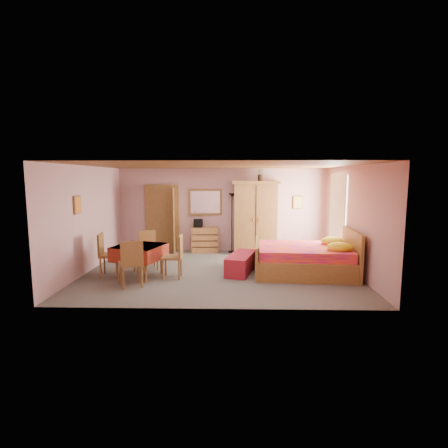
{
  "coord_description": "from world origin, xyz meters",
  "views": [
    {
      "loc": [
        0.32,
        -8.44,
        2.31
      ],
      "look_at": [
        0.1,
        0.3,
        1.15
      ],
      "focal_mm": 28.0,
      "sensor_mm": 36.0,
      "label": 1
    }
  ],
  "objects_px": {
    "chest_of_drawers": "(205,240)",
    "wardrobe": "(255,217)",
    "chair_south": "(131,263)",
    "chair_east": "(172,257)",
    "bed": "(303,251)",
    "chair_west": "(110,255)",
    "floor_lamp": "(232,223)",
    "wall_mirror": "(205,202)",
    "chair_north": "(149,250)",
    "dining_table": "(140,261)",
    "sunflower_vase": "(260,172)",
    "bench": "(241,263)",
    "stereo": "(198,223)"
  },
  "relations": [
    {
      "from": "stereo",
      "to": "wardrobe",
      "type": "relative_size",
      "value": 0.12
    },
    {
      "from": "chair_south",
      "to": "chair_east",
      "type": "bearing_deg",
      "value": 16.27
    },
    {
      "from": "sunflower_vase",
      "to": "chair_west",
      "type": "height_order",
      "value": "sunflower_vase"
    },
    {
      "from": "floor_lamp",
      "to": "wall_mirror",
      "type": "bearing_deg",
      "value": 165.35
    },
    {
      "from": "wall_mirror",
      "to": "chest_of_drawers",
      "type": "bearing_deg",
      "value": -92.84
    },
    {
      "from": "chest_of_drawers",
      "to": "chair_south",
      "type": "distance_m",
      "value": 3.75
    },
    {
      "from": "chest_of_drawers",
      "to": "wardrobe",
      "type": "bearing_deg",
      "value": -7.38
    },
    {
      "from": "chair_west",
      "to": "chair_east",
      "type": "height_order",
      "value": "chair_west"
    },
    {
      "from": "wall_mirror",
      "to": "chair_north",
      "type": "bearing_deg",
      "value": -121.35
    },
    {
      "from": "chest_of_drawers",
      "to": "sunflower_vase",
      "type": "relative_size",
      "value": 1.55
    },
    {
      "from": "dining_table",
      "to": "chair_east",
      "type": "xyz_separation_m",
      "value": [
        0.78,
        -0.07,
        0.12
      ]
    },
    {
      "from": "wall_mirror",
      "to": "chair_west",
      "type": "distance_m",
      "value": 3.71
    },
    {
      "from": "wardrobe",
      "to": "dining_table",
      "type": "distance_m",
      "value": 3.98
    },
    {
      "from": "wardrobe",
      "to": "chair_north",
      "type": "distance_m",
      "value": 3.5
    },
    {
      "from": "bench",
      "to": "chair_north",
      "type": "distance_m",
      "value": 2.36
    },
    {
      "from": "chest_of_drawers",
      "to": "bench",
      "type": "relative_size",
      "value": 0.61
    },
    {
      "from": "stereo",
      "to": "floor_lamp",
      "type": "relative_size",
      "value": 0.15
    },
    {
      "from": "wall_mirror",
      "to": "bench",
      "type": "relative_size",
      "value": 0.78
    },
    {
      "from": "sunflower_vase",
      "to": "chair_south",
      "type": "height_order",
      "value": "sunflower_vase"
    },
    {
      "from": "sunflower_vase",
      "to": "chair_south",
      "type": "relative_size",
      "value": 0.53
    },
    {
      "from": "floor_lamp",
      "to": "chair_north",
      "type": "xyz_separation_m",
      "value": [
        -2.1,
        -2.1,
        -0.44
      ]
    },
    {
      "from": "wardrobe",
      "to": "bed",
      "type": "distance_m",
      "value": 2.55
    },
    {
      "from": "dining_table",
      "to": "chair_south",
      "type": "height_order",
      "value": "chair_south"
    },
    {
      "from": "chest_of_drawers",
      "to": "bench",
      "type": "distance_m",
      "value": 2.58
    },
    {
      "from": "floor_lamp",
      "to": "chair_east",
      "type": "xyz_separation_m",
      "value": [
        -1.38,
        -2.83,
        -0.42
      ]
    },
    {
      "from": "sunflower_vase",
      "to": "chair_south",
      "type": "xyz_separation_m",
      "value": [
        -2.99,
        -3.41,
        -1.97
      ]
    },
    {
      "from": "bench",
      "to": "chair_east",
      "type": "xyz_separation_m",
      "value": [
        -1.61,
        -0.5,
        0.27
      ]
    },
    {
      "from": "sunflower_vase",
      "to": "chair_north",
      "type": "height_order",
      "value": "sunflower_vase"
    },
    {
      "from": "chair_south",
      "to": "bench",
      "type": "bearing_deg",
      "value": 1.37
    },
    {
      "from": "dining_table",
      "to": "floor_lamp",
      "type": "bearing_deg",
      "value": 52.09
    },
    {
      "from": "chair_south",
      "to": "chair_east",
      "type": "relative_size",
      "value": 1.02
    },
    {
      "from": "chair_east",
      "to": "bed",
      "type": "bearing_deg",
      "value": -82.58
    },
    {
      "from": "chair_south",
      "to": "chest_of_drawers",
      "type": "bearing_deg",
      "value": 44.71
    },
    {
      "from": "bed",
      "to": "dining_table",
      "type": "bearing_deg",
      "value": -170.05
    },
    {
      "from": "dining_table",
      "to": "chair_west",
      "type": "bearing_deg",
      "value": 175.64
    },
    {
      "from": "stereo",
      "to": "wardrobe",
      "type": "bearing_deg",
      "value": -4.22
    },
    {
      "from": "floor_lamp",
      "to": "chair_west",
      "type": "distance_m",
      "value": 3.97
    },
    {
      "from": "wardrobe",
      "to": "floor_lamp",
      "type": "bearing_deg",
      "value": 170.8
    },
    {
      "from": "chest_of_drawers",
      "to": "wardrobe",
      "type": "relative_size",
      "value": 0.37
    },
    {
      "from": "bench",
      "to": "chest_of_drawers",
      "type": "bearing_deg",
      "value": 114.68
    },
    {
      "from": "bed",
      "to": "sunflower_vase",
      "type": "bearing_deg",
      "value": 115.6
    },
    {
      "from": "chest_of_drawers",
      "to": "chair_west",
      "type": "bearing_deg",
      "value": -129.74
    },
    {
      "from": "floor_lamp",
      "to": "chair_east",
      "type": "relative_size",
      "value": 1.85
    },
    {
      "from": "stereo",
      "to": "wardrobe",
      "type": "distance_m",
      "value": 1.77
    },
    {
      "from": "dining_table",
      "to": "chair_north",
      "type": "bearing_deg",
      "value": 85.17
    },
    {
      "from": "bed",
      "to": "chair_east",
      "type": "height_order",
      "value": "bed"
    },
    {
      "from": "wall_mirror",
      "to": "stereo",
      "type": "distance_m",
      "value": 0.7
    },
    {
      "from": "wardrobe",
      "to": "chair_east",
      "type": "bearing_deg",
      "value": -127.98
    },
    {
      "from": "chair_north",
      "to": "chair_south",
      "type": "bearing_deg",
      "value": 63.88
    },
    {
      "from": "floor_lamp",
      "to": "chair_west",
      "type": "relative_size",
      "value": 1.81
    }
  ]
}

